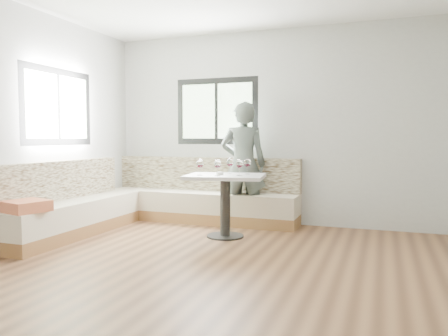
{
  "coord_description": "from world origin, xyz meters",
  "views": [
    {
      "loc": [
        1.49,
        -3.7,
        1.25
      ],
      "look_at": [
        -0.42,
        1.5,
        0.86
      ],
      "focal_mm": 35.0,
      "sensor_mm": 36.0,
      "label": 1
    }
  ],
  "objects": [
    {
      "name": "wine_glass_b",
      "position": [
        -0.39,
        1.21,
        0.93
      ],
      "size": [
        0.09,
        0.09,
        0.2
      ],
      "color": "white",
      "rests_on": "table"
    },
    {
      "name": "room",
      "position": [
        -0.08,
        0.08,
        1.41
      ],
      "size": [
        5.01,
        5.01,
        2.81
      ],
      "color": "brown",
      "rests_on": "ground"
    },
    {
      "name": "wine_glass_d",
      "position": [
        -0.36,
        1.55,
        0.93
      ],
      "size": [
        0.09,
        0.09,
        0.2
      ],
      "color": "white",
      "rests_on": "table"
    },
    {
      "name": "wine_glass_a",
      "position": [
        -0.62,
        1.19,
        0.93
      ],
      "size": [
        0.09,
        0.09,
        0.2
      ],
      "color": "white",
      "rests_on": "table"
    },
    {
      "name": "banquette",
      "position": [
        -1.59,
        1.62,
        0.33
      ],
      "size": [
        2.9,
        2.8,
        0.95
      ],
      "color": "brown",
      "rests_on": "ground"
    },
    {
      "name": "wine_glass_e",
      "position": [
        -0.13,
        1.57,
        0.93
      ],
      "size": [
        0.09,
        0.09,
        0.2
      ],
      "color": "white",
      "rests_on": "table"
    },
    {
      "name": "person",
      "position": [
        -0.37,
        2.17,
        0.88
      ],
      "size": [
        0.72,
        0.56,
        1.75
      ],
      "primitive_type": "imported",
      "rotation": [
        0.0,
        0.0,
        3.37
      ],
      "color": "#4A544D",
      "rests_on": "ground"
    },
    {
      "name": "wine_glass_c",
      "position": [
        -0.15,
        1.32,
        0.93
      ],
      "size": [
        0.09,
        0.09,
        0.2
      ],
      "color": "white",
      "rests_on": "table"
    },
    {
      "name": "table",
      "position": [
        -0.36,
        1.4,
        0.59
      ],
      "size": [
        1.07,
        0.89,
        0.79
      ],
      "rotation": [
        0.0,
        0.0,
        0.16
      ],
      "color": "black",
      "rests_on": "ground"
    },
    {
      "name": "olive_ramekin",
      "position": [
        -0.42,
        1.37,
        0.81
      ],
      "size": [
        0.09,
        0.09,
        0.04
      ],
      "color": "white",
      "rests_on": "table"
    }
  ]
}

